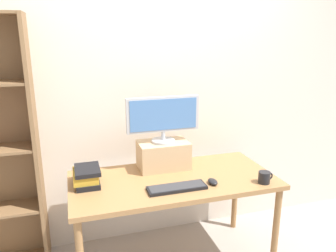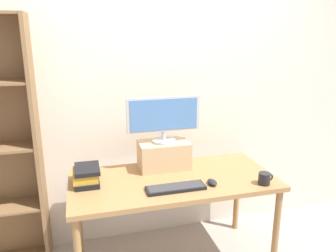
# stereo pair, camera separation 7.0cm
# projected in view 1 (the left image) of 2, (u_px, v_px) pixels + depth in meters

# --- Properties ---
(back_wall) EXTENTS (7.00, 0.08, 2.60)m
(back_wall) POSITION_uv_depth(u_px,v_px,m) (155.00, 95.00, 2.84)
(back_wall) COLOR beige
(back_wall) RESTS_ON ground_plane
(desk) EXTENTS (1.55, 0.75, 0.75)m
(desk) POSITION_uv_depth(u_px,v_px,m) (173.00, 187.00, 2.51)
(desk) COLOR #9E7042
(desk) RESTS_ON ground_plane
(riser_box) EXTENTS (0.40, 0.25, 0.22)m
(riser_box) POSITION_uv_depth(u_px,v_px,m) (163.00, 155.00, 2.66)
(riser_box) COLOR tan
(riser_box) RESTS_ON desk
(computer_monitor) EXTENTS (0.59, 0.19, 0.37)m
(computer_monitor) POSITION_uv_depth(u_px,v_px,m) (163.00, 117.00, 2.58)
(computer_monitor) COLOR #B7B7BA
(computer_monitor) RESTS_ON riser_box
(keyboard) EXTENTS (0.42, 0.13, 0.02)m
(keyboard) POSITION_uv_depth(u_px,v_px,m) (177.00, 188.00, 2.31)
(keyboard) COLOR black
(keyboard) RESTS_ON desk
(computer_mouse) EXTENTS (0.06, 0.10, 0.04)m
(computer_mouse) POSITION_uv_depth(u_px,v_px,m) (213.00, 182.00, 2.39)
(computer_mouse) COLOR black
(computer_mouse) RESTS_ON desk
(book_stack) EXTENTS (0.19, 0.26, 0.13)m
(book_stack) POSITION_uv_depth(u_px,v_px,m) (86.00, 176.00, 2.37)
(book_stack) COLOR black
(book_stack) RESTS_ON desk
(coffee_mug) EXTENTS (0.11, 0.09, 0.09)m
(coffee_mug) POSITION_uv_depth(u_px,v_px,m) (264.00, 177.00, 2.40)
(coffee_mug) COLOR black
(coffee_mug) RESTS_ON desk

